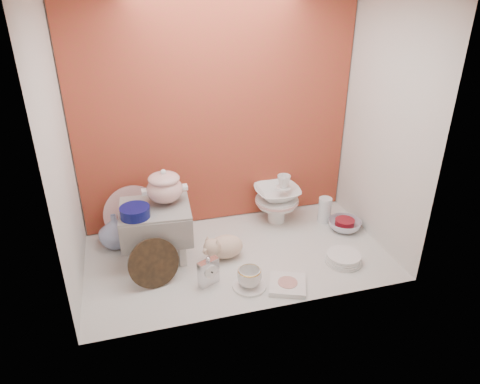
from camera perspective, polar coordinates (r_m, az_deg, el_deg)
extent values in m
plane|color=silver|center=(2.70, -0.30, -8.24)|extent=(1.80, 1.80, 0.00)
cube|color=#AB302A|center=(2.82, -3.06, 10.21)|extent=(1.80, 0.06, 1.50)
cube|color=silver|center=(2.30, -22.56, 4.39)|extent=(0.06, 1.00, 1.50)
cube|color=silver|center=(2.72, 18.48, 8.29)|extent=(0.06, 1.00, 1.50)
cylinder|color=#0A0F51|center=(2.47, -13.51, -2.55)|extent=(0.17, 0.17, 0.06)
imported|color=white|center=(2.84, -15.93, -4.85)|extent=(0.27, 0.27, 0.22)
cube|color=silver|center=(2.43, -4.14, -10.20)|extent=(0.13, 0.09, 0.18)
ellipsoid|color=beige|center=(2.64, -1.86, -7.07)|extent=(0.27, 0.18, 0.16)
cylinder|color=white|center=(2.46, 1.22, -12.11)|extent=(0.24, 0.24, 0.01)
imported|color=white|center=(2.42, 1.24, -11.02)|extent=(0.14, 0.14, 0.10)
cube|color=white|center=(2.47, 6.21, -11.89)|extent=(0.26, 0.26, 0.03)
cylinder|color=white|center=(2.69, 13.32, -8.39)|extent=(0.26, 0.26, 0.06)
imported|color=silver|center=(3.02, 13.44, -4.19)|extent=(0.24, 0.24, 0.07)
cylinder|color=silver|center=(3.06, 10.95, -2.30)|extent=(0.09, 0.09, 0.18)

